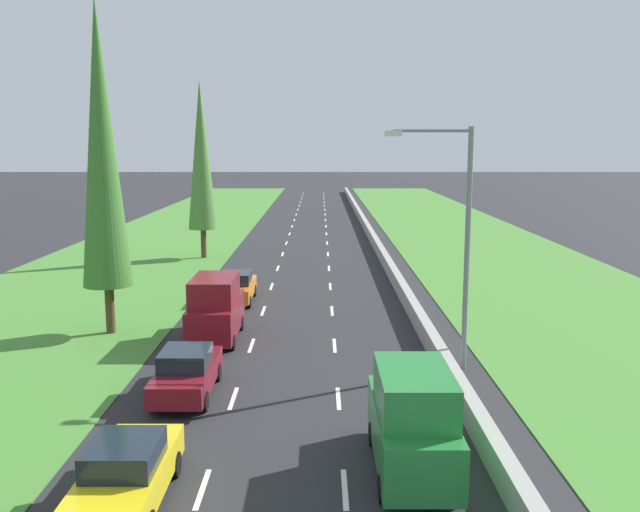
{
  "coord_description": "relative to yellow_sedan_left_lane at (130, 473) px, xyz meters",
  "views": [
    {
      "loc": [
        1.14,
        -0.42,
        8.35
      ],
      "look_at": [
        0.92,
        49.74,
        0.07
      ],
      "focal_mm": 37.95,
      "sensor_mm": 36.0,
      "label": 1
    }
  ],
  "objects": [
    {
      "name": "yellow_sedan_left_lane",
      "position": [
        0.0,
        0.0,
        0.0
      ],
      "size": [
        1.82,
        4.5,
        1.64
      ],
      "color": "yellow",
      "rests_on": "ground"
    },
    {
      "name": "green_van_right_lane",
      "position": [
        6.86,
        1.63,
        0.59
      ],
      "size": [
        1.96,
        4.9,
        2.82
      ],
      "color": "#237A33",
      "rests_on": "ground"
    },
    {
      "name": "maroon_van_left_lane",
      "position": [
        0.01,
        13.58,
        0.59
      ],
      "size": [
        1.96,
        4.9,
        2.82
      ],
      "color": "maroon",
      "rests_on": "ground"
    },
    {
      "name": "grass_verge_left",
      "position": [
        -9.29,
        45.76,
        -0.79
      ],
      "size": [
        14.0,
        140.0,
        0.04
      ],
      "primitive_type": "cube",
      "color": "#478433",
      "rests_on": "ground"
    },
    {
      "name": "poplar_tree_second",
      "position": [
        -4.87,
        14.66,
        7.51
      ],
      "size": [
        2.16,
        2.16,
        14.53
      ],
      "color": "#4C3823",
      "rests_on": "ground"
    },
    {
      "name": "poplar_tree_third",
      "position": [
        -4.16,
        35.04,
        6.72
      ],
      "size": [
        2.12,
        2.12,
        12.97
      ],
      "color": "#4C3823",
      "rests_on": "ground"
    },
    {
      "name": "median_barrier",
      "position": [
        9.06,
        45.76,
        -0.39
      ],
      "size": [
        0.44,
        120.0,
        0.85
      ],
      "primitive_type": "cube",
      "color": "#9E9B93",
      "rests_on": "ground"
    },
    {
      "name": "ground_plane",
      "position": [
        3.36,
        45.76,
        -0.81
      ],
      "size": [
        300.0,
        300.0,
        0.0
      ],
      "primitive_type": "plane",
      "color": "#28282B",
      "rests_on": "ground"
    },
    {
      "name": "grass_verge_right",
      "position": [
        17.71,
        45.76,
        -0.79
      ],
      "size": [
        14.0,
        140.0,
        0.04
      ],
      "primitive_type": "cube",
      "color": "#478433",
      "rests_on": "ground"
    },
    {
      "name": "maroon_sedan_left_lane",
      "position": [
        0.02,
        7.06,
        0.0
      ],
      "size": [
        1.82,
        4.5,
        1.64
      ],
      "color": "maroon",
      "rests_on": "ground"
    },
    {
      "name": "street_light_mast",
      "position": [
        9.57,
        9.88,
        4.42
      ],
      "size": [
        3.2,
        0.28,
        9.0
      ],
      "color": "gray",
      "rests_on": "ground"
    },
    {
      "name": "lane_markings",
      "position": [
        3.36,
        45.76,
        -0.81
      ],
      "size": [
        3.64,
        116.0,
        0.01
      ],
      "color": "white",
      "rests_on": "ground"
    },
    {
      "name": "orange_sedan_left_lane",
      "position": [
        0.01,
        20.76,
        0.0
      ],
      "size": [
        1.82,
        4.5,
        1.64
      ],
      "color": "orange",
      "rests_on": "ground"
    }
  ]
}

